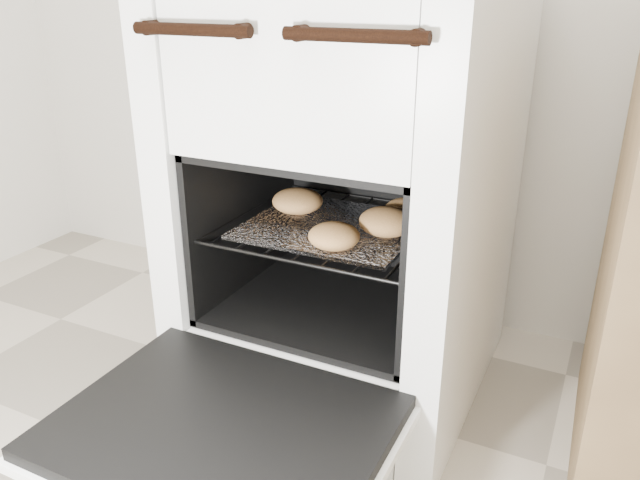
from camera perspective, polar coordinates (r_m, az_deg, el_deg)
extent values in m
cube|color=white|center=(1.38, 3.02, 4.70)|extent=(0.62, 0.66, 0.94)
cylinder|color=black|center=(1.09, -11.72, 18.32)|extent=(0.23, 0.02, 0.02)
cylinder|color=black|center=(0.94, 3.12, 18.16)|extent=(0.23, 0.02, 0.02)
cube|color=black|center=(1.09, -9.00, -16.52)|extent=(0.53, 0.41, 0.02)
cube|color=white|center=(1.10, -8.94, -17.27)|extent=(0.55, 0.43, 0.02)
cylinder|color=black|center=(1.43, -6.53, 2.70)|extent=(0.01, 0.43, 0.01)
cylinder|color=black|center=(1.26, 10.73, -0.30)|extent=(0.01, 0.43, 0.01)
cylinder|color=black|center=(1.16, -2.68, -1.97)|extent=(0.44, 0.01, 0.01)
cylinder|color=black|center=(1.51, 4.83, 3.82)|extent=(0.44, 0.01, 0.01)
cylinder|color=black|center=(1.41, -5.29, 2.49)|extent=(0.01, 0.41, 0.01)
cylinder|color=black|center=(1.38, -3.10, 2.11)|extent=(0.01, 0.41, 0.01)
cylinder|color=black|center=(1.35, -0.81, 1.72)|extent=(0.01, 0.41, 0.01)
cylinder|color=black|center=(1.33, 1.56, 1.31)|extent=(0.01, 0.41, 0.01)
cylinder|color=black|center=(1.31, 4.02, 0.88)|extent=(0.01, 0.41, 0.01)
cylinder|color=black|center=(1.29, 6.56, 0.43)|extent=(0.01, 0.41, 0.01)
cylinder|color=black|center=(1.27, 9.17, -0.03)|extent=(0.01, 0.41, 0.01)
cube|color=silver|center=(1.31, 1.19, 1.27)|extent=(0.35, 0.31, 0.01)
ellipsoid|color=tan|center=(1.34, 8.00, 2.76)|extent=(0.14, 0.14, 0.05)
ellipsoid|color=tan|center=(1.25, 6.10, 1.68)|extent=(0.16, 0.16, 0.05)
ellipsoid|color=tan|center=(1.37, -2.07, 3.59)|extent=(0.15, 0.15, 0.05)
ellipsoid|color=tan|center=(1.18, 1.29, 0.36)|extent=(0.13, 0.13, 0.05)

